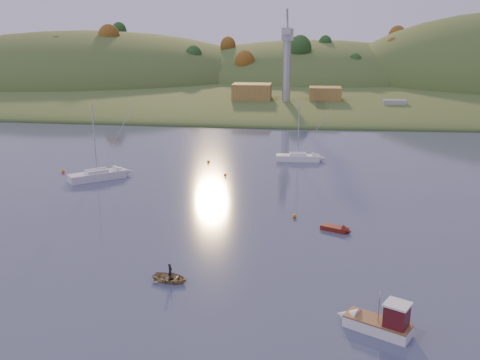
# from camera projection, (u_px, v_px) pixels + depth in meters

# --- Properties ---
(ground) EXTENTS (500.00, 500.00, 0.00)m
(ground) POSITION_uv_depth(u_px,v_px,m) (197.00, 358.00, 37.42)
(ground) COLOR #323F52
(ground) RESTS_ON ground
(far_shore) EXTENTS (620.00, 220.00, 1.50)m
(far_shore) POSITION_uv_depth(u_px,v_px,m) (290.00, 78.00, 257.28)
(far_shore) COLOR #30461C
(far_shore) RESTS_ON ground
(shore_slope) EXTENTS (640.00, 150.00, 7.00)m
(shore_slope) POSITION_uv_depth(u_px,v_px,m) (285.00, 93.00, 195.15)
(shore_slope) COLOR #30461C
(shore_slope) RESTS_ON ground
(hill_left) EXTENTS (170.00, 140.00, 44.00)m
(hill_left) POSITION_uv_depth(u_px,v_px,m) (86.00, 81.00, 238.76)
(hill_left) COLOR #30461C
(hill_left) RESTS_ON ground
(hill_center) EXTENTS (140.00, 120.00, 36.00)m
(hill_center) POSITION_uv_depth(u_px,v_px,m) (311.00, 82.00, 237.03)
(hill_center) COLOR #30461C
(hill_center) RESTS_ON ground
(hillside_trees) EXTENTS (280.00, 50.00, 32.00)m
(hillside_trees) POSITION_uv_depth(u_px,v_px,m) (286.00, 87.00, 214.26)
(hillside_trees) COLOR #1F4017
(hillside_trees) RESTS_ON ground
(wharf) EXTENTS (42.00, 16.00, 2.40)m
(wharf) POSITION_uv_depth(u_px,v_px,m) (297.00, 106.00, 153.15)
(wharf) COLOR slate
(wharf) RESTS_ON ground
(shed_west) EXTENTS (11.00, 8.00, 4.80)m
(shed_west) POSITION_uv_depth(u_px,v_px,m) (252.00, 92.00, 154.60)
(shed_west) COLOR olive
(shed_west) RESTS_ON wharf
(shed_east) EXTENTS (9.00, 7.00, 4.00)m
(shed_east) POSITION_uv_depth(u_px,v_px,m) (325.00, 94.00, 153.29)
(shed_east) COLOR olive
(shed_east) RESTS_ON wharf
(dock_crane) EXTENTS (3.20, 28.00, 20.30)m
(dock_crane) POSITION_uv_depth(u_px,v_px,m) (287.00, 49.00, 145.71)
(dock_crane) COLOR #B7B7BC
(dock_crane) RESTS_ON wharf
(fishing_boat) EXTENTS (6.00, 4.40, 3.73)m
(fishing_boat) POSITION_uv_depth(u_px,v_px,m) (373.00, 320.00, 40.72)
(fishing_boat) COLOR white
(fishing_boat) RESTS_ON ground
(sailboat_near) EXTENTS (8.21, 7.31, 11.78)m
(sailboat_near) POSITION_uv_depth(u_px,v_px,m) (97.00, 175.00, 81.81)
(sailboat_near) COLOR silver
(sailboat_near) RESTS_ON ground
(sailboat_far) EXTENTS (7.58, 2.52, 10.41)m
(sailboat_far) POSITION_uv_depth(u_px,v_px,m) (298.00, 157.00, 93.61)
(sailboat_far) COLOR white
(sailboat_far) RESTS_ON ground
(canoe) EXTENTS (3.76, 3.04, 0.69)m
(canoe) POSITION_uv_depth(u_px,v_px,m) (170.00, 278.00, 48.76)
(canoe) COLOR #9F8857
(canoe) RESTS_ON ground
(paddler) EXTENTS (0.46, 0.60, 1.47)m
(paddler) POSITION_uv_depth(u_px,v_px,m) (170.00, 274.00, 48.65)
(paddler) COLOR black
(paddler) RESTS_ON ground
(red_tender) EXTENTS (3.77, 2.69, 1.23)m
(red_tender) POSITION_uv_depth(u_px,v_px,m) (340.00, 230.00, 60.75)
(red_tender) COLOR #63180E
(red_tender) RESTS_ON ground
(work_vessel) EXTENTS (14.82, 5.55, 3.79)m
(work_vessel) POSITION_uv_depth(u_px,v_px,m) (394.00, 109.00, 146.28)
(work_vessel) COLOR #4F5D68
(work_vessel) RESTS_ON ground
(buoy_1) EXTENTS (0.50, 0.50, 0.50)m
(buoy_1) POSITION_uv_depth(u_px,v_px,m) (295.00, 216.00, 65.18)
(buoy_1) COLOR #E65D0C
(buoy_1) RESTS_ON ground
(buoy_2) EXTENTS (0.50, 0.50, 0.50)m
(buoy_2) POSITION_uv_depth(u_px,v_px,m) (63.00, 171.00, 85.80)
(buoy_2) COLOR #E65D0C
(buoy_2) RESTS_ON ground
(buoy_3) EXTENTS (0.50, 0.50, 0.50)m
(buoy_3) POSITION_uv_depth(u_px,v_px,m) (208.00, 162.00, 91.98)
(buoy_3) COLOR #E65D0C
(buoy_3) RESTS_ON ground
(buoy_4) EXTENTS (0.50, 0.50, 0.50)m
(buoy_4) POSITION_uv_depth(u_px,v_px,m) (225.00, 175.00, 83.71)
(buoy_4) COLOR #E65D0C
(buoy_4) RESTS_ON ground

